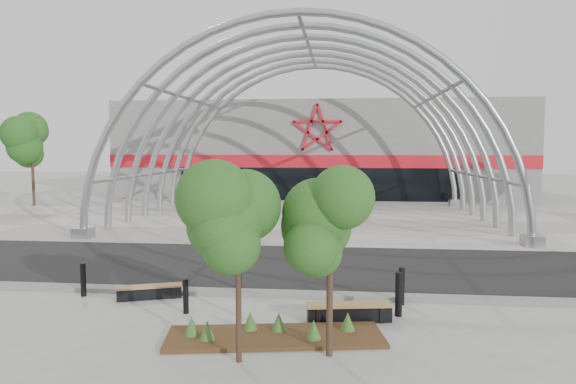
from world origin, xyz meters
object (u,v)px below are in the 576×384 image
object	(u,v)px
street_tree_0	(238,234)
bench_1	(349,313)
street_tree_1	(330,220)
bollard_2	(239,274)
bench_0	(150,292)

from	to	relation	value
street_tree_0	bench_1	xyz separation A→B (m)	(2.19, 2.61, -2.33)
bench_1	street_tree_1	bearing A→B (deg)	-101.39
bollard_2	bench_1	bearing A→B (deg)	-37.95
street_tree_0	bollard_2	distance (m)	5.63
street_tree_0	street_tree_1	bearing A→B (deg)	15.38
street_tree_1	bench_0	bearing A→B (deg)	146.19
bench_1	bollard_2	world-z (taller)	bollard_2
street_tree_0	street_tree_1	xyz separation A→B (m)	(1.77, 0.49, 0.25)
bench_0	bench_1	distance (m)	5.67
bench_1	street_tree_0	bearing A→B (deg)	-130.03
bench_1	bollard_2	xyz separation A→B (m)	(-3.22, 2.51, 0.25)
bench_0	bench_1	world-z (taller)	bench_1
street_tree_0	bollard_2	bearing A→B (deg)	101.36
street_tree_0	street_tree_1	size ratio (longest dim) A/B	0.91
bench_0	bollard_2	distance (m)	2.62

